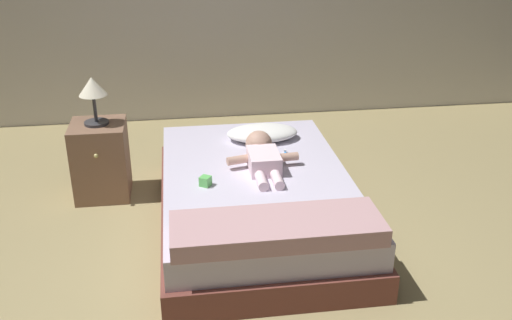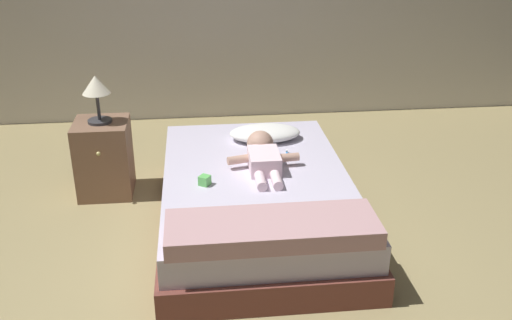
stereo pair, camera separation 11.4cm
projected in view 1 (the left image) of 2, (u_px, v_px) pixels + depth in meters
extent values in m
plane|color=#9A895A|center=(232.00, 298.00, 3.18)|extent=(8.00, 8.00, 0.00)
cube|color=brown|center=(256.00, 210.00, 3.90)|extent=(1.25, 1.98, 0.18)
cube|color=silver|center=(256.00, 186.00, 3.82)|extent=(1.20, 1.90, 0.18)
ellipsoid|color=white|center=(262.00, 133.00, 4.31)|extent=(0.53, 0.32, 0.11)
cube|color=white|center=(264.00, 161.00, 3.82)|extent=(0.20, 0.29, 0.13)
sphere|color=tan|center=(259.00, 144.00, 4.01)|extent=(0.19, 0.19, 0.19)
cylinder|color=tan|center=(238.00, 160.00, 3.84)|extent=(0.16, 0.09, 0.06)
cylinder|color=tan|center=(287.00, 157.00, 3.88)|extent=(0.15, 0.07, 0.06)
cylinder|color=white|center=(261.00, 181.00, 3.62)|extent=(0.06, 0.19, 0.06)
cylinder|color=white|center=(277.00, 180.00, 3.64)|extent=(0.06, 0.19, 0.06)
cube|color=#318ADB|center=(286.00, 155.00, 4.05)|extent=(0.02, 0.13, 0.01)
cube|color=white|center=(285.00, 150.00, 4.10)|extent=(0.02, 0.03, 0.01)
cube|color=#815E48|center=(101.00, 160.00, 4.20)|extent=(0.39, 0.39, 0.56)
sphere|color=tan|center=(96.00, 156.00, 3.96)|extent=(0.03, 0.03, 0.03)
cylinder|color=#333338|center=(97.00, 123.00, 4.08)|extent=(0.17, 0.17, 0.02)
cylinder|color=#333338|center=(95.00, 108.00, 4.04)|extent=(0.02, 0.02, 0.19)
cone|color=#F0E7C9|center=(92.00, 86.00, 3.97)|extent=(0.19, 0.19, 0.13)
cube|color=#BB8F91|center=(277.00, 228.00, 3.06)|extent=(1.13, 0.38, 0.10)
cube|color=#62C75D|center=(205.00, 181.00, 3.62)|extent=(0.09, 0.09, 0.06)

